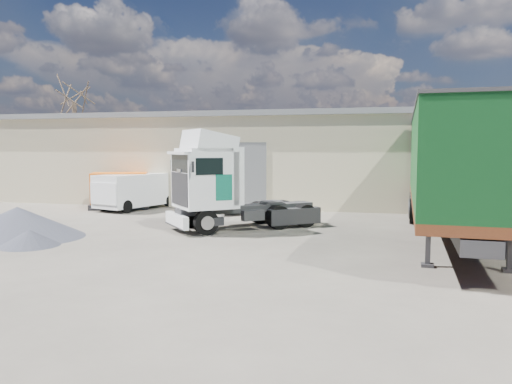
% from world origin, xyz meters
% --- Properties ---
extents(ground, '(120.00, 120.00, 0.00)m').
position_xyz_m(ground, '(0.00, 0.00, 0.00)').
color(ground, '#2A2822').
rests_on(ground, ground).
extents(warehouse, '(30.60, 12.60, 5.42)m').
position_xyz_m(warehouse, '(-6.00, 16.00, 2.66)').
color(warehouse, beige).
rests_on(warehouse, ground).
extents(bare_tree, '(4.00, 4.00, 9.60)m').
position_xyz_m(bare_tree, '(-18.00, 20.00, 7.92)').
color(bare_tree, '#382B21').
rests_on(bare_tree, ground).
extents(tractor_unit, '(5.95, 5.49, 4.01)m').
position_xyz_m(tractor_unit, '(-0.34, 3.35, 1.69)').
color(tractor_unit, black).
rests_on(tractor_unit, ground).
extents(box_trailer, '(3.67, 13.95, 4.59)m').
position_xyz_m(box_trailer, '(8.38, 2.95, 2.80)').
color(box_trailer, '#2D2D30').
rests_on(box_trailer, ground).
extents(panel_van, '(3.23, 5.01, 1.90)m').
position_xyz_m(panel_van, '(-7.03, 8.70, 0.98)').
color(panel_van, black).
rests_on(panel_van, ground).
extents(orange_skip, '(3.64, 3.02, 1.95)m').
position_xyz_m(orange_skip, '(-8.00, 8.91, 0.85)').
color(orange_skip, '#2D2D30').
rests_on(orange_skip, ground).
extents(gravel_heap, '(6.42, 6.41, 1.11)m').
position_xyz_m(gravel_heap, '(-7.40, 0.07, 0.52)').
color(gravel_heap, black).
rests_on(gravel_heap, ground).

